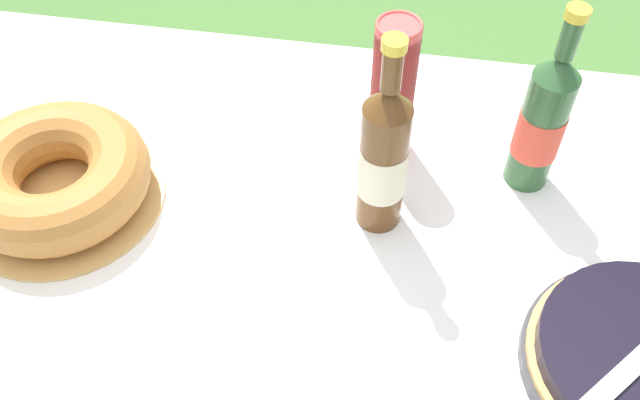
# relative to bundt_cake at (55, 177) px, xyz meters

# --- Properties ---
(garden_table) EXTENTS (1.88, 1.07, 0.71)m
(garden_table) POSITION_rel_bundt_cake_xyz_m (0.40, -0.07, -0.11)
(garden_table) COLOR #A87A47
(garden_table) RESTS_ON ground_plane
(tablecloth) EXTENTS (1.89, 1.08, 0.10)m
(tablecloth) POSITION_rel_bundt_cake_xyz_m (0.40, -0.07, -0.07)
(tablecloth) COLOR white
(tablecloth) RESTS_ON garden_table
(bundt_cake) EXTENTS (0.33, 0.33, 0.10)m
(bundt_cake) POSITION_rel_bundt_cake_xyz_m (0.00, 0.00, 0.00)
(bundt_cake) COLOR tan
(bundt_cake) RESTS_ON tablecloth
(cup_stack) EXTENTS (0.07, 0.07, 0.25)m
(cup_stack) POSITION_rel_bundt_cake_xyz_m (0.51, 0.21, 0.08)
(cup_stack) COLOR #E04C47
(cup_stack) RESTS_ON tablecloth
(cider_bottle_green) EXTENTS (0.07, 0.07, 0.33)m
(cider_bottle_green) POSITION_rel_bundt_cake_xyz_m (0.75, 0.17, 0.08)
(cider_bottle_green) COLOR #2D562D
(cider_bottle_green) RESTS_ON tablecloth
(cider_bottle_amber) EXTENTS (0.07, 0.07, 0.35)m
(cider_bottle_amber) POSITION_rel_bundt_cake_xyz_m (0.51, 0.05, 0.08)
(cider_bottle_amber) COLOR brown
(cider_bottle_amber) RESTS_ON tablecloth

